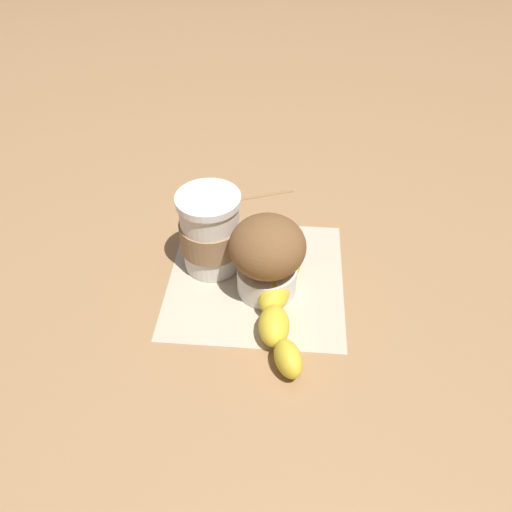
% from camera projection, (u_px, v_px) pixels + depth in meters
% --- Properties ---
extents(ground_plane, '(3.00, 3.00, 0.00)m').
position_uv_depth(ground_plane, '(256.00, 279.00, 0.69)').
color(ground_plane, '#A87C51').
extents(paper_napkin, '(0.28, 0.28, 0.00)m').
position_uv_depth(paper_napkin, '(256.00, 278.00, 0.69)').
color(paper_napkin, beige).
rests_on(paper_napkin, ground_plane).
extents(coffee_cup, '(0.09, 0.09, 0.12)m').
position_uv_depth(coffee_cup, '(211.00, 232.00, 0.67)').
color(coffee_cup, silver).
rests_on(coffee_cup, paper_napkin).
extents(muffin, '(0.10, 0.10, 0.11)m').
position_uv_depth(muffin, '(267.00, 255.00, 0.63)').
color(muffin, white).
rests_on(muffin, paper_napkin).
extents(banana, '(0.08, 0.20, 0.04)m').
position_uv_depth(banana, '(279.00, 310.00, 0.62)').
color(banana, yellow).
rests_on(banana, paper_napkin).
extents(wooden_stirrer, '(0.11, 0.03, 0.00)m').
position_uv_depth(wooden_stirrer, '(262.00, 196.00, 0.83)').
color(wooden_stirrer, '#9E7547').
rests_on(wooden_stirrer, ground_plane).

